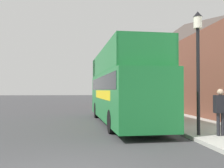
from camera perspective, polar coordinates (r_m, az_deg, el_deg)
ground_plane at (r=26.93m, az=-7.73°, el=-5.34°), size 144.00×144.00×0.00m
sidewalk at (r=24.62m, az=7.20°, el=-5.56°), size 3.41×108.00×0.14m
brick_terrace_rear at (r=28.07m, az=15.56°, el=3.76°), size 6.00×25.90×8.71m
tour_bus at (r=14.89m, az=2.03°, el=-1.66°), size 2.90×11.12×4.07m
parked_car_ahead_of_bus at (r=23.43m, az=0.93°, el=-4.20°), size 1.88×4.22×1.52m
pedestrian_third at (r=10.90m, az=22.52°, el=-4.74°), size 0.47×0.26×1.79m
lamp_post_nearest at (r=10.85m, az=18.20°, el=7.09°), size 0.35×0.35×4.84m
lamp_post_second at (r=20.33m, az=6.61°, el=3.73°), size 0.35×0.35×5.19m
lamp_post_third at (r=30.12m, az=2.68°, el=1.78°), size 0.35×0.35×4.94m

